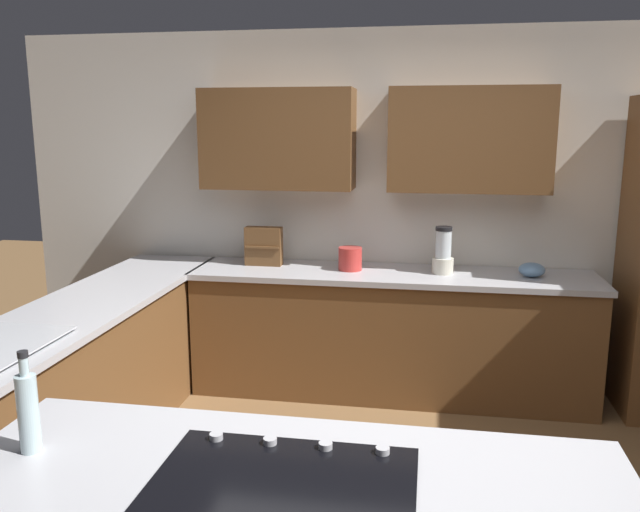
{
  "coord_description": "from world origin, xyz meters",
  "views": [
    {
      "loc": [
        -0.14,
        2.72,
        1.91
      ],
      "look_at": [
        0.53,
        -1.24,
        1.1
      ],
      "focal_mm": 36.07,
      "sensor_mm": 36.0,
      "label": 1
    }
  ],
  "objects_px": {
    "blender": "(443,254)",
    "oil_bottle": "(28,411)",
    "kettle": "(350,259)",
    "cooktop": "(282,486)",
    "mixing_bowl": "(532,270)",
    "spice_rack": "(264,246)"
  },
  "relations": [
    {
      "from": "blender",
      "to": "oil_bottle",
      "type": "distance_m",
      "value": 3.07
    },
    {
      "from": "mixing_bowl",
      "to": "spice_rack",
      "type": "bearing_deg",
      "value": -1.73
    },
    {
      "from": "oil_bottle",
      "to": "spice_rack",
      "type": "bearing_deg",
      "value": -90.54
    },
    {
      "from": "spice_rack",
      "to": "kettle",
      "type": "height_order",
      "value": "spice_rack"
    },
    {
      "from": "cooktop",
      "to": "oil_bottle",
      "type": "xyz_separation_m",
      "value": [
        0.83,
        -0.08,
        0.13
      ]
    },
    {
      "from": "spice_rack",
      "to": "mixing_bowl",
      "type": "bearing_deg",
      "value": 178.27
    },
    {
      "from": "blender",
      "to": "kettle",
      "type": "relative_size",
      "value": 1.96
    },
    {
      "from": "cooktop",
      "to": "spice_rack",
      "type": "height_order",
      "value": "spice_rack"
    },
    {
      "from": "kettle",
      "to": "oil_bottle",
      "type": "relative_size",
      "value": 0.5
    },
    {
      "from": "cooktop",
      "to": "kettle",
      "type": "bearing_deg",
      "value": -86.86
    },
    {
      "from": "cooktop",
      "to": "blender",
      "type": "height_order",
      "value": "blender"
    },
    {
      "from": "cooktop",
      "to": "spice_rack",
      "type": "relative_size",
      "value": 2.68
    },
    {
      "from": "mixing_bowl",
      "to": "oil_bottle",
      "type": "height_order",
      "value": "oil_bottle"
    },
    {
      "from": "cooktop",
      "to": "kettle",
      "type": "xyz_separation_m",
      "value": [
        0.16,
        -2.84,
        0.07
      ]
    },
    {
      "from": "mixing_bowl",
      "to": "oil_bottle",
      "type": "relative_size",
      "value": 0.53
    },
    {
      "from": "spice_rack",
      "to": "oil_bottle",
      "type": "height_order",
      "value": "oil_bottle"
    },
    {
      "from": "blender",
      "to": "spice_rack",
      "type": "bearing_deg",
      "value": -2.53
    },
    {
      "from": "mixing_bowl",
      "to": "kettle",
      "type": "height_order",
      "value": "kettle"
    },
    {
      "from": "cooktop",
      "to": "kettle",
      "type": "distance_m",
      "value": 2.85
    },
    {
      "from": "blender",
      "to": "spice_rack",
      "type": "xyz_separation_m",
      "value": [
        1.3,
        -0.06,
        0.0
      ]
    },
    {
      "from": "mixing_bowl",
      "to": "oil_bottle",
      "type": "distance_m",
      "value": 3.37
    },
    {
      "from": "blender",
      "to": "spice_rack",
      "type": "height_order",
      "value": "blender"
    }
  ]
}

